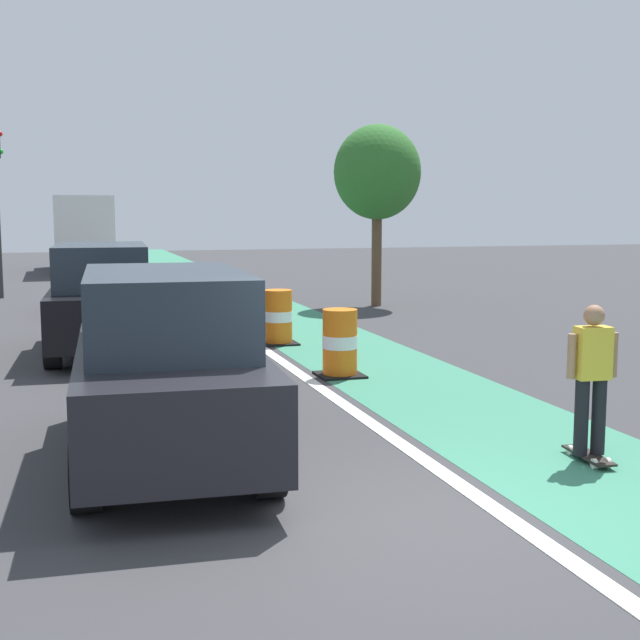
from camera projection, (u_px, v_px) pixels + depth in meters
ground_plane at (400, 519)px, 7.48m from camera, size 100.00×100.00×0.00m
bike_lane_strip at (301, 327)px, 19.56m from camera, size 2.50×80.00×0.01m
lane_divider_stripe at (236, 330)px, 19.13m from camera, size 0.20×80.00×0.01m
skateboarder_on_lane at (592, 378)px, 9.06m from camera, size 0.57×0.82×1.69m
parked_suv_nearest at (167, 365)px, 9.09m from camera, size 2.08×4.68×2.04m
parked_suv_second at (102, 298)px, 15.94m from camera, size 2.10×4.69×2.04m
parked_sedan_third at (100, 280)px, 22.67m from camera, size 1.99×4.14×1.70m
traffic_barrel_front at (340, 344)px, 13.80m from camera, size 0.73×0.73×1.09m
traffic_barrel_mid at (278, 318)px, 17.10m from camera, size 0.73×0.73×1.09m
traffic_barrel_back at (236, 300)px, 20.39m from camera, size 0.73×0.73×1.09m
delivery_truck_down_block at (82, 229)px, 36.87m from camera, size 2.44×7.63×3.23m
street_tree_sidewalk at (377, 173)px, 23.54m from camera, size 2.40×2.40×5.00m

